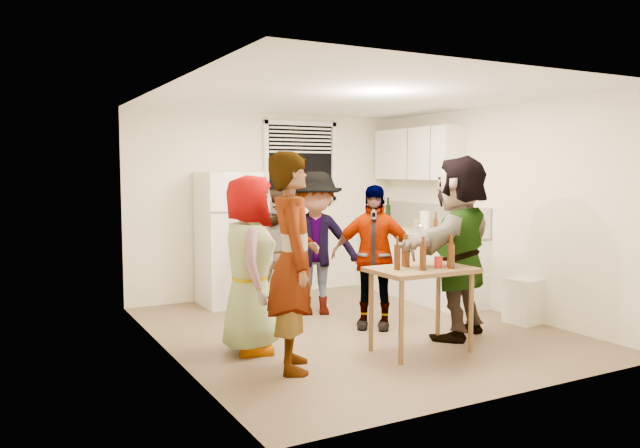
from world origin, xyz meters
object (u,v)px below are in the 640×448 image
blue_cup (440,237)px  beer_bottle_counter (435,235)px  trash_bin (524,301)px  red_cup (438,268)px  wine_bottle (388,226)px  beer_bottle_table (423,270)px  guest_black (372,328)px  serving_table (420,351)px  guest_back_right (316,314)px  refrigerator (229,239)px  kettle (421,232)px  guest_back_left (278,316)px  guest_stripe (294,369)px  guest_orange (458,336)px  guest_grey (251,351)px

blue_cup → beer_bottle_counter: bearing=61.5°
trash_bin → red_cup: red_cup is taller
wine_bottle → beer_bottle_table: wine_bottle is taller
wine_bottle → guest_black: size_ratio=0.20×
serving_table → guest_back_right: (-0.15, 1.86, 0.00)m
refrigerator → red_cup: bearing=-70.8°
refrigerator → wine_bottle: size_ratio=5.36×
kettle → beer_bottle_table: kettle is taller
beer_bottle_table → guest_back_right: 2.15m
beer_bottle_table → guest_back_left: (-0.52, 2.09, -0.81)m
beer_bottle_counter → trash_bin: beer_bottle_counter is taller
guest_back_right → guest_stripe: bearing=-101.7°
refrigerator → guest_orange: 3.15m
guest_black → guest_orange: (0.59, -0.72, 0.00)m
wine_bottle → blue_cup: size_ratio=2.59×
trash_bin → guest_stripe: (-3.02, -0.25, -0.25)m
beer_bottle_table → guest_stripe: 1.48m
guest_back_right → guest_black: (0.24, -0.88, 0.00)m
guest_back_right → kettle: bearing=25.8°
trash_bin → guest_back_right: bearing=141.1°
guest_grey → serving_table: bearing=-99.1°
trash_bin → red_cup: (-1.58, -0.42, 0.56)m
beer_bottle_counter → guest_black: (-1.38, -0.65, -0.90)m
blue_cup → trash_bin: size_ratio=0.24×
red_cup → guest_back_left: bearing=110.1°
refrigerator → red_cup: 3.10m
trash_bin → guest_back_right: (-1.87, 1.51, -0.25)m
serving_table → guest_stripe: size_ratio=0.51×
kettle → wine_bottle: 0.94m
trash_bin → guest_black: bearing=159.0°
kettle → wine_bottle: bearing=76.5°
kettle → red_cup: (-1.38, -2.06, -0.09)m
guest_grey → guest_stripe: guest_grey is taller
guest_stripe → beer_bottle_table: bearing=-78.8°
refrigerator → guest_stripe: refrigerator is taller
trash_bin → guest_stripe: 3.04m
refrigerator → serving_table: bearing=-72.9°
guest_orange → trash_bin: bearing=158.2°
guest_back_left → guest_back_right: (0.45, -0.10, 0.00)m
beer_bottle_table → blue_cup: bearing=46.3°
refrigerator → guest_back_right: refrigerator is taller
wine_bottle → guest_orange: 2.96m
serving_table → guest_grey: 1.62m
guest_back_right → refrigerator: bearing=147.5°
red_cup → guest_stripe: bearing=173.5°
beer_bottle_table → guest_stripe: (-1.21, 0.22, -0.81)m
blue_cup → guest_stripe: bearing=-154.6°
red_cup → guest_back_right: (-0.29, 1.93, -0.81)m
beer_bottle_table → guest_back_right: beer_bottle_table is taller
guest_grey → guest_orange: (2.11, -0.52, 0.00)m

